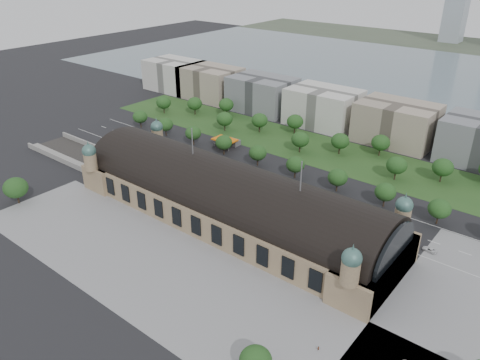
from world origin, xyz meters
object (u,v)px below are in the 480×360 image
Objects in this scene: petrol_station at (230,141)px; traffic_car_2 at (178,155)px; bus_west at (232,176)px; traffic_car_3 at (253,176)px; bus_mid at (252,189)px; traffic_car_6 at (429,250)px; parked_car_1 at (167,161)px; bus_east at (321,213)px; traffic_car_0 at (131,136)px; parked_car_6 at (188,174)px; parked_car_2 at (173,166)px; parked_car_4 at (178,169)px; parked_car_0 at (170,162)px; parked_car_3 at (194,173)px; pedestrian_1 at (318,348)px; traffic_car_4 at (306,204)px; parked_car_5 at (190,169)px; traffic_car_1 at (170,144)px.

petrol_station reaches higher than traffic_car_2.
bus_west reaches higher than traffic_car_2.
bus_mid reaches higher than traffic_car_3.
traffic_car_6 is 142.14m from parked_car_1.
bus_east is at bearing 62.84° from parked_car_1.
traffic_car_0 is 0.44× the size of bus_mid.
parked_car_2 is at bearing -134.18° from parked_car_6.
traffic_car_3 is at bearing 79.27° from parked_car_1.
traffic_car_2 is at bearing 103.04° from traffic_car_3.
traffic_car_2 is 1.11× the size of parked_car_4.
bus_east is at bearing 53.10° from parked_car_0.
traffic_car_3 is 40.44m from parked_car_4.
traffic_car_6 is (187.81, -6.93, -0.00)m from traffic_car_0.
traffic_car_6 is at bearing -85.93° from bus_mid.
parked_car_3 is at bearing 129.16° from traffic_car_3.
parked_car_4 is (12.47, -4.00, -0.03)m from parked_car_1.
pedestrian_1 is (-8.17, -70.97, -0.01)m from traffic_car_6.
bus_east reaches higher than parked_car_2.
parked_car_0 is at bearing -141.03° from parked_car_2.
traffic_car_3 is at bearing -42.77° from bus_west.
traffic_car_4 is 0.72× the size of parked_car_1.
traffic_car_6 is at bearing -93.51° from bus_west.
traffic_car_3 is at bearing 82.35° from parked_car_5.
bus_mid is at bearing 62.39° from parked_car_6.
bus_east is 8.80× the size of pedestrian_1.
pedestrian_1 reaches higher than parked_car_2.
traffic_car_0 is 0.99× the size of traffic_car_3.
traffic_car_4 is at bearing 91.27° from pedestrian_1.
pedestrian_1 is at bearing -125.27° from traffic_car_1.
parked_car_4 reaches higher than traffic_car_4.
pedestrian_1 is at bearing 66.82° from traffic_car_0.
petrol_station is at bearing 106.36° from pedestrian_1.
parked_car_3 is (22.93, -11.02, 0.08)m from traffic_car_2.
parked_car_2 is at bearing -122.44° from parked_car_3.
petrol_station is at bearing 153.18° from traffic_car_2.
parked_car_0 is 2.18m from parked_car_1.
parked_car_1 is at bearing -88.79° from traffic_car_4.
parked_car_3 is (67.80, -14.00, 0.03)m from traffic_car_0.
bus_west reaches higher than parked_car_4.
parked_car_2 is at bearing 25.74° from parked_car_0.
parked_car_0 is (-45.85, -15.26, 0.02)m from traffic_car_3.
parked_car_2 is at bearing -96.50° from petrol_station.
parked_car_0 is 2.74× the size of pedestrian_1.
petrol_station is at bearing 38.88° from bus_west.
traffic_car_4 is at bearing 66.11° from parked_car_1.
bus_east is (112.72, -16.13, 1.18)m from traffic_car_1.
traffic_car_1 is 0.90× the size of parked_car_3.
parked_car_5 is at bearing 51.88° from parked_car_0.
bus_east reaches higher than traffic_car_1.
parked_car_0 is at bearing -81.62° from traffic_car_6.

